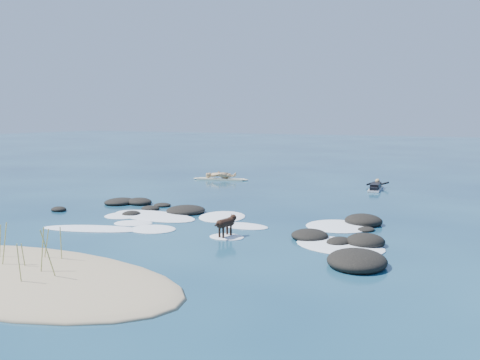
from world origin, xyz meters
The scene contains 8 objects.
ground centered at (0.00, 0.00, 0.00)m, with size 160.00×160.00×0.00m, color #0A2642.
sand_dune centered at (0.00, -8.20, 0.00)m, with size 9.00×4.40×0.60m, color #9E8966.
dune_grass centered at (0.04, -8.11, 0.60)m, with size 3.20×1.82×1.20m.
reef_rocks centered at (2.61, -0.78, 0.10)m, with size 13.62×6.86×0.50m.
breaking_foam centered at (1.14, -1.13, 0.01)m, with size 11.21×6.28×0.12m.
standing_surfer_rig centered at (-4.92, 10.03, 0.73)m, with size 3.22×1.17×1.85m.
paddling_surfer_rig centered at (3.89, 10.15, 0.15)m, with size 1.15×2.60×0.45m.
dog centered at (2.38, -2.47, 0.46)m, with size 0.37×1.09×0.69m.
Camera 1 is at (10.08, -16.33, 3.70)m, focal length 40.00 mm.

